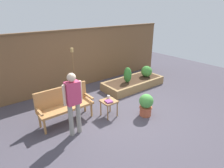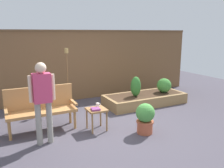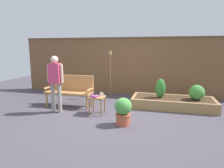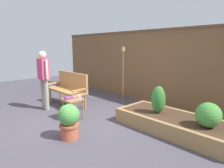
{
  "view_description": "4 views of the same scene",
  "coord_description": "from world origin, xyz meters",
  "px_view_note": "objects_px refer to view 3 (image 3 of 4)",
  "views": [
    {
      "loc": [
        -3.18,
        -3.65,
        2.88
      ],
      "look_at": [
        0.06,
        0.5,
        0.74
      ],
      "focal_mm": 30.6,
      "sensor_mm": 36.0,
      "label": 1
    },
    {
      "loc": [
        -2.19,
        -4.32,
        2.07
      ],
      "look_at": [
        0.34,
        0.76,
        0.82
      ],
      "focal_mm": 37.5,
      "sensor_mm": 36.0,
      "label": 2
    },
    {
      "loc": [
        1.33,
        -4.82,
        1.77
      ],
      "look_at": [
        -0.05,
        0.53,
        0.76
      ],
      "focal_mm": 31.89,
      "sensor_mm": 36.0,
      "label": 3
    },
    {
      "loc": [
        3.53,
        -2.3,
        1.67
      ],
      "look_at": [
        -0.07,
        1.08,
        0.74
      ],
      "focal_mm": 32.0,
      "sensor_mm": 36.0,
      "label": 4
    }
  ],
  "objects_px": {
    "garden_bench": "(70,88)",
    "shrub_near_bench": "(160,88)",
    "person_by_bench": "(55,79)",
    "cup_on_table": "(101,94)",
    "side_table": "(97,100)",
    "tiki_torch": "(110,66)",
    "potted_boxwood": "(123,110)",
    "shrub_far_corner": "(197,92)",
    "book_on_table": "(94,96)"
  },
  "relations": [
    {
      "from": "potted_boxwood",
      "to": "garden_bench",
      "type": "bearing_deg",
      "value": 148.47
    },
    {
      "from": "cup_on_table",
      "to": "person_by_bench",
      "type": "relative_size",
      "value": 0.07
    },
    {
      "from": "potted_boxwood",
      "to": "shrub_far_corner",
      "type": "height_order",
      "value": "shrub_far_corner"
    },
    {
      "from": "garden_bench",
      "to": "person_by_bench",
      "type": "distance_m",
      "value": 0.81
    },
    {
      "from": "shrub_near_bench",
      "to": "book_on_table",
      "type": "bearing_deg",
      "value": -146.82
    },
    {
      "from": "garden_bench",
      "to": "cup_on_table",
      "type": "relative_size",
      "value": 12.82
    },
    {
      "from": "book_on_table",
      "to": "potted_boxwood",
      "type": "xyz_separation_m",
      "value": [
        0.89,
        -0.55,
        -0.15
      ]
    },
    {
      "from": "shrub_near_bench",
      "to": "person_by_bench",
      "type": "bearing_deg",
      "value": -156.68
    },
    {
      "from": "shrub_far_corner",
      "to": "shrub_near_bench",
      "type": "bearing_deg",
      "value": 180.0
    },
    {
      "from": "book_on_table",
      "to": "shrub_far_corner",
      "type": "xyz_separation_m",
      "value": [
        2.7,
        1.1,
        0.02
      ]
    },
    {
      "from": "garden_bench",
      "to": "book_on_table",
      "type": "distance_m",
      "value": 1.19
    },
    {
      "from": "cup_on_table",
      "to": "shrub_near_bench",
      "type": "xyz_separation_m",
      "value": [
        1.55,
        0.91,
        0.06
      ]
    },
    {
      "from": "side_table",
      "to": "shrub_far_corner",
      "type": "relative_size",
      "value": 1.11
    },
    {
      "from": "book_on_table",
      "to": "shrub_near_bench",
      "type": "xyz_separation_m",
      "value": [
        1.69,
        1.1,
        0.09
      ]
    },
    {
      "from": "garden_bench",
      "to": "shrub_far_corner",
      "type": "bearing_deg",
      "value": 7.39
    },
    {
      "from": "garden_bench",
      "to": "book_on_table",
      "type": "xyz_separation_m",
      "value": [
        1.01,
        -0.62,
        -0.05
      ]
    },
    {
      "from": "book_on_table",
      "to": "person_by_bench",
      "type": "bearing_deg",
      "value": -165.79
    },
    {
      "from": "cup_on_table",
      "to": "tiki_torch",
      "type": "height_order",
      "value": "tiki_torch"
    },
    {
      "from": "side_table",
      "to": "tiki_torch",
      "type": "bearing_deg",
      "value": 93.51
    },
    {
      "from": "cup_on_table",
      "to": "book_on_table",
      "type": "distance_m",
      "value": 0.23
    },
    {
      "from": "cup_on_table",
      "to": "person_by_bench",
      "type": "xyz_separation_m",
      "value": [
        -1.21,
        -0.28,
        0.41
      ]
    },
    {
      "from": "side_table",
      "to": "book_on_table",
      "type": "height_order",
      "value": "book_on_table"
    },
    {
      "from": "garden_bench",
      "to": "cup_on_table",
      "type": "height_order",
      "value": "garden_bench"
    },
    {
      "from": "side_table",
      "to": "shrub_far_corner",
      "type": "bearing_deg",
      "value": 21.41
    },
    {
      "from": "garden_bench",
      "to": "cup_on_table",
      "type": "distance_m",
      "value": 1.22
    },
    {
      "from": "shrub_far_corner",
      "to": "tiki_torch",
      "type": "xyz_separation_m",
      "value": [
        -2.76,
        0.76,
        0.63
      ]
    },
    {
      "from": "side_table",
      "to": "tiki_torch",
      "type": "relative_size",
      "value": 0.29
    },
    {
      "from": "book_on_table",
      "to": "person_by_bench",
      "type": "height_order",
      "value": "person_by_bench"
    },
    {
      "from": "book_on_table",
      "to": "potted_boxwood",
      "type": "bearing_deg",
      "value": -22.12
    },
    {
      "from": "potted_boxwood",
      "to": "person_by_bench",
      "type": "bearing_deg",
      "value": 166.97
    },
    {
      "from": "potted_boxwood",
      "to": "shrub_near_bench",
      "type": "relative_size",
      "value": 1.13
    },
    {
      "from": "book_on_table",
      "to": "shrub_near_bench",
      "type": "relative_size",
      "value": 0.33
    },
    {
      "from": "book_on_table",
      "to": "shrub_near_bench",
      "type": "distance_m",
      "value": 2.02
    },
    {
      "from": "book_on_table",
      "to": "shrub_far_corner",
      "type": "height_order",
      "value": "shrub_far_corner"
    },
    {
      "from": "shrub_far_corner",
      "to": "person_by_bench",
      "type": "bearing_deg",
      "value": -162.48
    },
    {
      "from": "cup_on_table",
      "to": "book_on_table",
      "type": "bearing_deg",
      "value": -124.95
    },
    {
      "from": "side_table",
      "to": "book_on_table",
      "type": "bearing_deg",
      "value": -127.56
    },
    {
      "from": "side_table",
      "to": "cup_on_table",
      "type": "bearing_deg",
      "value": 56.46
    },
    {
      "from": "side_table",
      "to": "potted_boxwood",
      "type": "distance_m",
      "value": 1.04
    },
    {
      "from": "tiki_torch",
      "to": "person_by_bench",
      "type": "relative_size",
      "value": 1.07
    },
    {
      "from": "cup_on_table",
      "to": "person_by_bench",
      "type": "height_order",
      "value": "person_by_bench"
    },
    {
      "from": "shrub_near_bench",
      "to": "cup_on_table",
      "type": "bearing_deg",
      "value": -149.56
    },
    {
      "from": "cup_on_table",
      "to": "shrub_far_corner",
      "type": "bearing_deg",
      "value": 19.59
    },
    {
      "from": "side_table",
      "to": "shrub_far_corner",
      "type": "xyz_separation_m",
      "value": [
        2.65,
        1.04,
        0.12
      ]
    },
    {
      "from": "potted_boxwood",
      "to": "shrub_far_corner",
      "type": "relative_size",
      "value": 1.5
    },
    {
      "from": "person_by_bench",
      "to": "side_table",
      "type": "bearing_deg",
      "value": 7.78
    },
    {
      "from": "garden_bench",
      "to": "shrub_far_corner",
      "type": "xyz_separation_m",
      "value": [
        3.71,
        0.48,
        -0.03
      ]
    },
    {
      "from": "garden_bench",
      "to": "person_by_bench",
      "type": "relative_size",
      "value": 0.92
    },
    {
      "from": "garden_bench",
      "to": "side_table",
      "type": "xyz_separation_m",
      "value": [
        1.06,
        -0.56,
        -0.15
      ]
    },
    {
      "from": "garden_bench",
      "to": "shrub_near_bench",
      "type": "height_order",
      "value": "garden_bench"
    }
  ]
}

